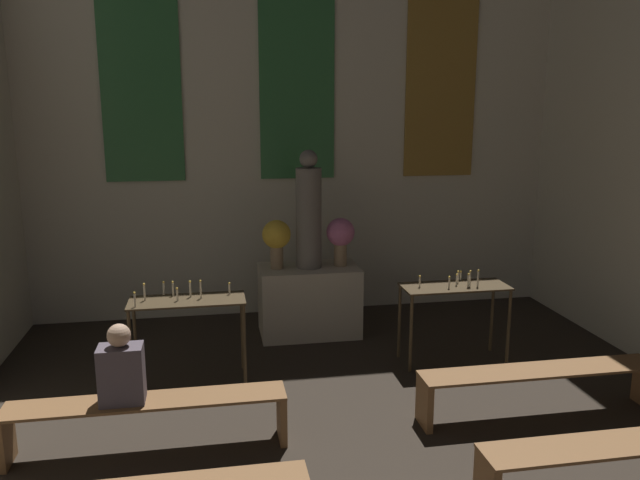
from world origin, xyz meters
The scene contains 11 objects.
wall_back centered at (0.00, 9.36, 3.01)m, with size 7.45×0.16×5.96m.
altar centered at (0.00, 8.34, 0.44)m, with size 1.25×0.73×0.88m.
statue centered at (0.00, 8.34, 1.57)m, with size 0.32×0.32×1.47m.
flower_vase_left centered at (-0.41, 8.34, 1.28)m, with size 0.36×0.36×0.61m.
flower_vase_right centered at (0.41, 8.34, 1.28)m, with size 0.36×0.36×0.61m.
candle_rack_left centered at (-1.48, 7.17, 0.77)m, with size 1.20×0.48×1.10m.
candle_rack_right centered at (1.48, 7.16, 0.77)m, with size 1.20×0.48×1.10m.
pew_third_right centered at (1.78, 4.48, 0.35)m, with size 2.31×0.36×0.47m.
pew_back_left centered at (-1.78, 5.78, 0.35)m, with size 2.31×0.36×0.47m.
pew_back_right centered at (1.78, 5.78, 0.35)m, with size 2.31×0.36×0.47m.
person_seated centered at (-1.97, 5.78, 0.76)m, with size 0.36×0.24×0.68m.
Camera 1 is at (-1.20, 0.79, 2.85)m, focal length 35.00 mm.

